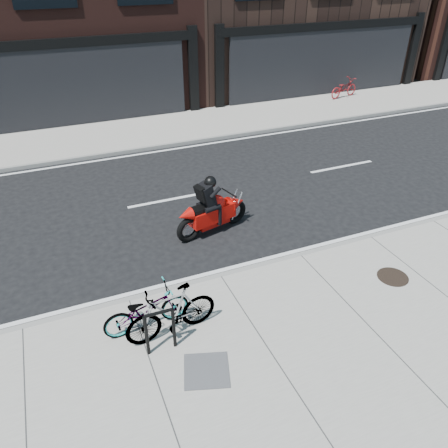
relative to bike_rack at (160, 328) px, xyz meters
name	(u,v)px	position (x,y,z in m)	size (l,w,h in m)	color
ground	(191,235)	(1.74, 3.48, -0.66)	(120.00, 120.00, 0.00)	black
sidewalk_near	(291,387)	(1.74, -1.52, -0.59)	(60.00, 6.00, 0.13)	gray
sidewalk_far	(127,134)	(1.74, 11.23, -0.59)	(60.00, 3.50, 0.13)	gray
bike_rack	(160,328)	(0.00, 0.00, 0.00)	(0.54, 0.07, 0.90)	black
bicycle_front	(146,310)	(-0.09, 0.63, -0.10)	(0.56, 1.62, 0.85)	gray
bicycle_rear	(171,312)	(0.29, 0.30, -0.01)	(0.48, 1.72, 1.03)	gray
motorcycle	(215,209)	(2.38, 3.46, -0.02)	(2.08, 0.80, 1.58)	black
bicycle_far	(344,88)	(12.45, 12.04, -0.09)	(0.58, 1.68, 0.88)	maroon
manhole_cover	(393,277)	(5.14, 0.04, -0.52)	(0.66, 0.66, 0.01)	black
utility_grate	(206,370)	(0.56, -0.74, -0.52)	(0.75, 0.75, 0.01)	#555658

